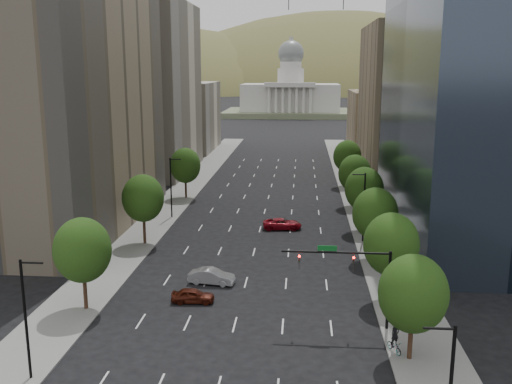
% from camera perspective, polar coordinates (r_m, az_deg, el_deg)
% --- Properties ---
extents(sidewalk_left, '(6.00, 200.00, 0.15)m').
position_cam_1_polar(sidewalk_left, '(81.42, -10.56, -3.38)').
color(sidewalk_left, slate).
rests_on(sidewalk_left, ground).
extents(sidewalk_right, '(6.00, 200.00, 0.15)m').
position_cam_1_polar(sidewalk_right, '(79.28, 11.67, -3.85)').
color(sidewalk_right, slate).
rests_on(sidewalk_right, ground).
extents(midrise_cream_left, '(14.00, 30.00, 35.00)m').
position_cam_1_polar(midrise_cream_left, '(122.53, -9.98, 10.13)').
color(midrise_cream_left, beige).
rests_on(midrise_cream_left, ground).
extents(filler_left, '(14.00, 26.00, 18.00)m').
position_cam_1_polar(filler_left, '(155.16, -6.82, 7.50)').
color(filler_left, beige).
rests_on(filler_left, ground).
extents(parking_tan_right, '(14.00, 30.00, 30.00)m').
position_cam_1_polar(parking_tan_right, '(117.41, 14.31, 8.62)').
color(parking_tan_right, '#8C7759').
rests_on(parking_tan_right, ground).
extents(filler_right, '(14.00, 26.00, 16.00)m').
position_cam_1_polar(filler_right, '(150.49, 12.11, 6.79)').
color(filler_right, '#8C7759').
rests_on(filler_right, ground).
extents(tree_right_0, '(5.20, 5.20, 8.39)m').
position_cam_1_polar(tree_right_0, '(44.60, 15.44, -9.76)').
color(tree_right_0, '#382316').
rests_on(tree_right_0, ground).
extents(tree_right_1, '(5.20, 5.20, 8.75)m').
position_cam_1_polar(tree_right_1, '(54.69, 13.36, -5.11)').
color(tree_right_1, '#382316').
rests_on(tree_right_1, ground).
extents(tree_right_2, '(5.20, 5.20, 8.61)m').
position_cam_1_polar(tree_right_2, '(66.16, 11.82, -2.13)').
color(tree_right_2, '#382316').
rests_on(tree_right_2, ground).
extents(tree_right_3, '(5.20, 5.20, 8.89)m').
position_cam_1_polar(tree_right_3, '(77.71, 10.76, 0.28)').
color(tree_right_3, '#382316').
rests_on(tree_right_3, ground).
extents(tree_right_4, '(5.20, 5.20, 8.46)m').
position_cam_1_polar(tree_right_4, '(91.46, 9.85, 1.84)').
color(tree_right_4, '#382316').
rests_on(tree_right_4, ground).
extents(tree_right_5, '(5.20, 5.20, 8.75)m').
position_cam_1_polar(tree_right_5, '(107.14, 9.11, 3.54)').
color(tree_right_5, '#382316').
rests_on(tree_right_5, ground).
extents(tree_left_0, '(5.20, 5.20, 8.75)m').
position_cam_1_polar(tree_left_0, '(53.89, -16.96, -5.58)').
color(tree_left_0, '#382316').
rests_on(tree_left_0, ground).
extents(tree_left_1, '(5.20, 5.20, 8.97)m').
position_cam_1_polar(tree_left_1, '(72.12, -11.23, -0.62)').
color(tree_left_1, '#382316').
rests_on(tree_left_1, ground).
extents(tree_left_2, '(5.20, 5.20, 8.68)m').
position_cam_1_polar(tree_left_2, '(96.96, -7.09, 2.65)').
color(tree_left_2, '#382316').
rests_on(tree_left_2, ground).
extents(streetlight_rn, '(1.70, 0.20, 9.00)m').
position_cam_1_polar(streetlight_rn, '(73.03, 10.69, -1.33)').
color(streetlight_rn, black).
rests_on(streetlight_rn, ground).
extents(streetlight_ls, '(1.70, 0.20, 9.00)m').
position_cam_1_polar(streetlight_ls, '(43.75, -21.98, -11.45)').
color(streetlight_ls, black).
rests_on(streetlight_ls, ground).
extents(streetlight_ln, '(1.70, 0.20, 9.00)m').
position_cam_1_polar(streetlight_ln, '(84.51, -8.46, 0.60)').
color(streetlight_ln, black).
rests_on(streetlight_ln, ground).
extents(traffic_signal, '(9.12, 0.40, 7.38)m').
position_cam_1_polar(traffic_signal, '(48.78, 10.30, -7.84)').
color(traffic_signal, black).
rests_on(traffic_signal, ground).
extents(capitol, '(60.00, 40.00, 35.20)m').
position_cam_1_polar(capitol, '(265.68, 3.46, 9.45)').
color(capitol, '#596647').
rests_on(capitol, ground).
extents(foothills, '(720.00, 413.00, 263.00)m').
position_cam_1_polar(foothills, '(618.54, 7.34, 6.70)').
color(foothills, olive).
rests_on(foothills, ground).
extents(car_maroon, '(4.15, 1.84, 1.39)m').
position_cam_1_polar(car_maroon, '(55.23, -6.33, -10.24)').
color(car_maroon, '#44150B').
rests_on(car_maroon, ground).
extents(car_silver, '(4.98, 2.30, 1.58)m').
position_cam_1_polar(car_silver, '(59.50, -4.44, -8.41)').
color(car_silver, '#9B9CA0').
rests_on(car_silver, ground).
extents(car_red_far, '(5.51, 2.90, 1.48)m').
position_cam_1_polar(car_red_far, '(78.83, 2.64, -3.20)').
color(car_red_far, maroon).
rests_on(car_red_far, ground).
extents(cyclist, '(1.33, 1.92, 2.41)m').
position_cam_1_polar(cyclist, '(46.99, 13.69, -14.40)').
color(cyclist, black).
rests_on(cyclist, sidewalk_right).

